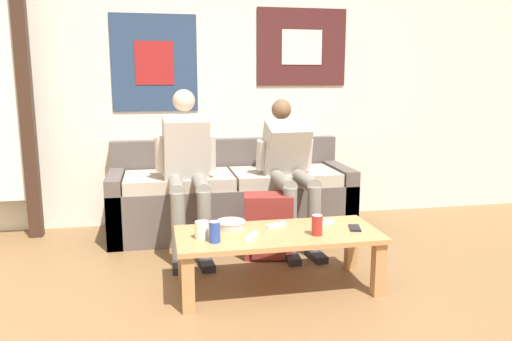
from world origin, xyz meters
name	(u,v)px	position (x,y,z in m)	size (l,w,h in m)	color
wall_back	(197,80)	(0.00, 2.59, 1.28)	(10.00, 0.07, 2.55)	silver
couch	(231,198)	(0.24, 2.22, 0.28)	(2.01, 0.73, 0.76)	#564C47
coffee_table	(278,241)	(0.35, 0.96, 0.30)	(1.25, 0.54, 0.36)	#B27F4C
person_seated_adult	(187,164)	(-0.15, 1.83, 0.66)	(0.47, 0.84, 1.21)	gray
person_seated_teen	(289,165)	(0.65, 1.84, 0.62)	(0.47, 0.92, 1.12)	gray
backpack	(268,227)	(0.41, 1.52, 0.22)	(0.38, 0.30, 0.47)	maroon
ceramic_bowl	(231,224)	(0.07, 1.09, 0.39)	(0.19, 0.19, 0.05)	#B7B2A8
pillar_candle	(202,230)	(-0.12, 0.93, 0.42)	(0.08, 0.08, 0.12)	silver
drink_can_blue	(215,232)	(-0.06, 0.85, 0.43)	(0.07, 0.07, 0.12)	#28479E
drink_can_red	(317,225)	(0.56, 0.86, 0.43)	(0.07, 0.07, 0.12)	maroon
game_controller_near_left	(276,225)	(0.36, 1.07, 0.38)	(0.14, 0.09, 0.03)	white
game_controller_near_right	(252,237)	(0.16, 0.87, 0.38)	(0.10, 0.14, 0.03)	white
game_controller_far_center	(325,223)	(0.68, 1.06, 0.38)	(0.14, 0.11, 0.03)	white
cell_phone	(355,228)	(0.84, 0.94, 0.37)	(0.10, 0.15, 0.01)	black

